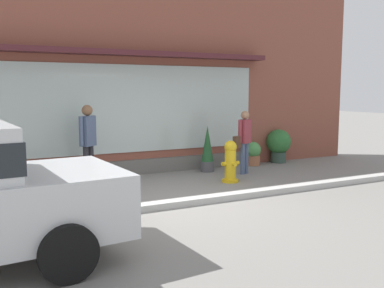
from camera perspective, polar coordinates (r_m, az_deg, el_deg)
The scene contains 10 objects.
ground_plane at distance 7.97m, azimuth -1.80°, elevation -7.80°, with size 60.00×60.00×0.00m, color gray.
curb_strip at distance 7.78m, azimuth -1.17°, elevation -7.72°, with size 14.00×0.24×0.12m, color #B2B2AD.
storefront at distance 10.69m, azimuth -9.26°, elevation 10.21°, with size 14.00×0.81×5.42m.
fire_hydrant at distance 9.72m, azimuth 5.08°, elevation -2.30°, with size 0.43×0.41×0.94m.
pedestrian_with_handbag at distance 10.64m, azimuth 6.87°, elevation 0.76°, with size 0.61×0.31×1.55m.
pedestrian_passerby at distance 9.56m, azimuth -13.54°, elevation 0.81°, with size 0.42×0.37×1.74m.
potted_plant_corner_tall at distance 10.94m, azimuth 2.05°, elevation -0.76°, with size 0.35×0.35×1.16m.
potted_plant_doorstep at distance 10.06m, azimuth -21.34°, elevation -3.76°, with size 0.24×0.24×0.49m.
potted_plant_by_entrance at distance 12.57m, azimuth 11.33°, elevation 0.02°, with size 0.70×0.70×0.95m.
potted_plant_window_center at distance 12.02m, azimuth 8.01°, elevation -1.19°, with size 0.45×0.45×0.65m.
Camera 1 is at (-3.27, -6.97, 2.04)m, focal length 40.51 mm.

